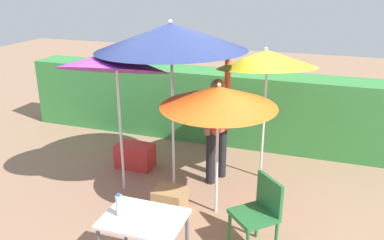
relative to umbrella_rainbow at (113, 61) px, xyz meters
name	(u,v)px	position (x,y,z in m)	size (l,w,h in m)	color
ground_plane	(185,200)	(1.00, 0.01, -1.92)	(24.00, 24.00, 0.00)	#937056
hedge_row	(227,107)	(1.00, 2.34, -1.25)	(8.00, 0.70, 1.33)	#38843D
umbrella_rainbow	(113,61)	(0.00, 0.00, 0.00)	(1.53, 1.51, 2.28)	silver
umbrella_orange	(171,37)	(0.72, 0.29, 0.31)	(2.04, 2.04, 2.46)	silver
umbrella_yellow	(219,97)	(1.49, -0.13, -0.31)	(1.45, 1.45, 1.78)	silver
umbrella_navy	(267,59)	(1.87, 1.05, -0.05)	(1.46, 1.46, 2.12)	silver
person_vendor	(217,123)	(1.24, 0.75, -0.98)	(0.34, 0.54, 1.88)	black
chair_plastic	(259,210)	(2.15, -0.72, -1.41)	(0.62, 0.62, 0.89)	#236633
cooler_box	(135,156)	(-0.14, 0.72, -1.72)	(0.60, 0.36, 0.39)	red
crate_cardboard	(170,200)	(0.90, -0.32, -1.75)	(0.40, 0.36, 0.33)	#9E7A4C
folding_table	(144,226)	(1.15, -1.61, -1.25)	(0.80, 0.60, 0.76)	#4C4C51
bottle_water	(119,205)	(0.92, -1.65, -1.05)	(0.07, 0.07, 0.24)	silver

